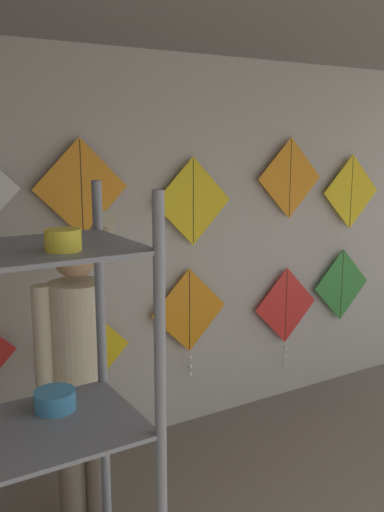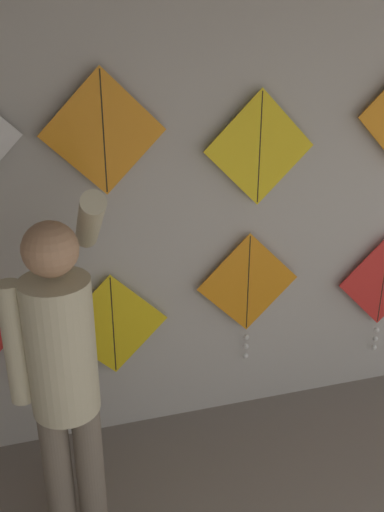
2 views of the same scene
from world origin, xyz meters
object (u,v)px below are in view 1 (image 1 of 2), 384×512
at_px(kite_7, 193,201).
at_px(kite_8, 290,178).
at_px(kite_9, 351,192).
at_px(kite_6, 81,188).
at_px(kite_1, 86,351).
at_px(shopkeeper, 78,360).
at_px(kite_2, 189,315).
at_px(kite_4, 342,285).
at_px(kite_3, 286,309).

distance_m(kite_7, kite_8, 0.93).
bearing_deg(kite_9, kite_7, 180.00).
bearing_deg(kite_6, kite_1, 180.00).
bearing_deg(kite_8, kite_1, 180.00).
bearing_deg(kite_6, kite_9, 0.00).
bearing_deg(shopkeeper, kite_9, 22.14).
xyz_separation_m(kite_2, kite_4, (1.60, 0.00, 0.02)).
bearing_deg(kite_4, kite_6, 180.00).
relative_size(kite_2, kite_9, 1.32).
relative_size(shopkeeper, kite_9, 2.82).
bearing_deg(kite_2, kite_6, 179.95).
xyz_separation_m(kite_2, kite_3, (0.95, 0.00, -0.11)).
distance_m(kite_3, kite_9, 1.19).
bearing_deg(kite_4, kite_2, -179.97).
relative_size(kite_2, kite_7, 1.32).
bearing_deg(kite_1, kite_2, -0.05).
distance_m(kite_7, kite_9, 1.62).
xyz_separation_m(shopkeeper, kite_8, (2.10, 0.75, 0.86)).
xyz_separation_m(shopkeeper, kite_6, (0.33, 0.75, 0.86)).
bearing_deg(kite_3, kite_4, 0.07).
relative_size(kite_4, kite_8, 1.00).
distance_m(kite_1, kite_2, 0.84).
bearing_deg(kite_9, kite_8, 180.00).
bearing_deg(kite_6, kite_8, 0.00).
relative_size(kite_3, kite_4, 1.32).
bearing_deg(kite_8, kite_6, 180.00).
xyz_separation_m(shopkeeper, kite_7, (1.18, 0.75, 0.73)).
bearing_deg(kite_3, shopkeeper, -160.47).
relative_size(kite_2, kite_3, 1.00).
height_order(kite_6, kite_8, kite_8).
relative_size(kite_8, kite_9, 1.00).
height_order(kite_1, kite_4, kite_4).
bearing_deg(kite_4, kite_7, 180.00).
relative_size(kite_2, kite_8, 1.32).
xyz_separation_m(kite_2, kite_7, (0.03, 0.00, 0.86)).
bearing_deg(shopkeeper, kite_6, 73.31).
bearing_deg(kite_6, kite_3, -0.02).
bearing_deg(shopkeeper, kite_3, 26.76).
bearing_deg(kite_2, kite_7, 1.28).
xyz_separation_m(kite_2, kite_9, (1.65, 0.00, 0.85)).
relative_size(kite_1, kite_9, 1.00).
distance_m(shopkeeper, kite_7, 1.57).
bearing_deg(kite_8, kite_7, 180.00).
height_order(kite_4, kite_9, kite_9).
bearing_deg(kite_4, shopkeeper, -164.81).
height_order(kite_4, kite_6, kite_6).
bearing_deg(kite_2, kite_9, 0.03).
relative_size(shopkeeper, kite_8, 2.82).
xyz_separation_m(kite_1, kite_8, (1.78, 0.00, 1.12)).
distance_m(kite_1, kite_3, 1.78).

